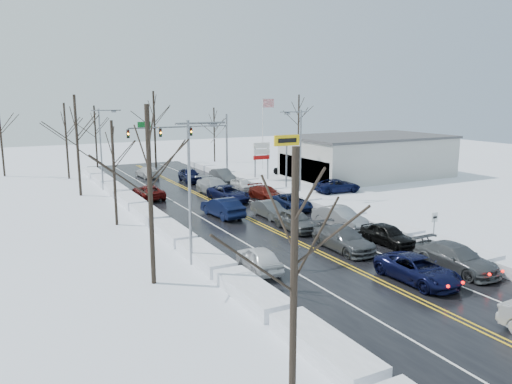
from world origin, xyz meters
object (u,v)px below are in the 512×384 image
flagpole (264,127)px  oncoming_car_0 (223,217)px  traffic_signal_mast (191,135)px  tires_plus_sign (287,144)px  dealership_building (367,156)px

flagpole → oncoming_car_0: bearing=-125.7°
traffic_signal_mast → tires_plus_sign: traffic_signal_mast is taller
flagpole → dealership_building: (8.80, -12.00, -3.27)m
tires_plus_sign → oncoming_car_0: tires_plus_sign is taller
tires_plus_sign → dealership_building: tires_plus_sign is taller
tires_plus_sign → oncoming_car_0: bearing=-142.2°
traffic_signal_mast → dealership_building: bearing=-25.9°
traffic_signal_mast → flagpole: (11.72, 2.01, 0.45)m
tires_plus_sign → flagpole: flagpole is taller
tires_plus_sign → flagpole: size_ratio=0.60×
tires_plus_sign → dealership_building: 13.82m
oncoming_car_0 → dealership_building: bearing=-161.1°
flagpole → oncoming_car_0: 29.48m
traffic_signal_mast → oncoming_car_0: 22.71m
flagpole → dealership_building: size_ratio=0.49×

